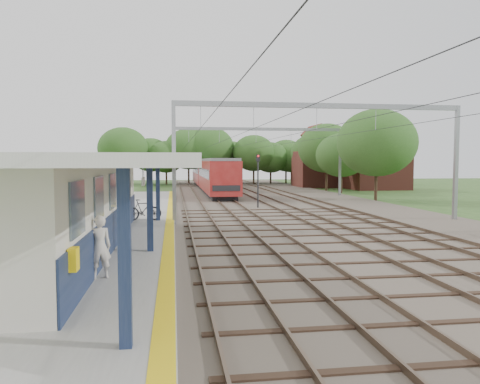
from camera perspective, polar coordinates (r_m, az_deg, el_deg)
ground at (r=12.92m, az=15.61°, el=-12.79°), size 160.00×160.00×0.00m
ballast_bed at (r=42.45m, az=4.20°, el=-1.08°), size 18.00×90.00×0.10m
platform at (r=25.67m, az=-13.58°, el=-4.10°), size 5.00×52.00×0.35m
yellow_stripe at (r=25.53m, az=-8.55°, el=-3.67°), size 0.45×52.00×0.01m
station_building at (r=18.78m, az=-19.89°, el=-1.35°), size 3.41×18.00×3.40m
canopy at (r=17.53m, az=-17.13°, el=3.59°), size 6.40×20.00×3.44m
rail_tracks at (r=41.98m, az=0.87°, el=-0.96°), size 11.80×88.00×0.15m
catenary_system at (r=37.60m, az=4.87°, el=6.62°), size 17.22×88.00×7.00m
tree_band at (r=69.02m, az=-0.73°, el=4.85°), size 31.72×30.88×8.82m
house_near at (r=62.96m, az=16.33°, el=3.04°), size 7.00×6.12×7.89m
house_far at (r=66.72m, az=10.27°, el=3.38°), size 8.00×6.12×8.66m
person at (r=13.79m, az=-16.76°, el=-6.43°), size 0.76×0.62×1.79m
bicycle at (r=26.51m, az=-11.70°, el=-2.15°), size 2.04×0.86×1.19m
train at (r=58.44m, az=-3.67°, el=2.29°), size 2.90×36.10×3.81m
signal_post at (r=35.65m, az=2.21°, el=2.04°), size 0.30×0.26×4.14m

